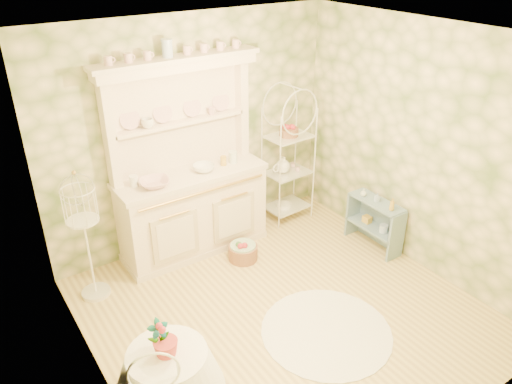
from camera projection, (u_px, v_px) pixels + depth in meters
floor at (283, 311)px, 5.08m from camera, size 3.60×3.60×0.00m
ceiling at (292, 38)px, 3.83m from camera, size 3.60×3.60×0.00m
wall_left at (87, 259)px, 3.56m from camera, size 3.60×3.60×0.00m
wall_right at (421, 150)px, 5.35m from camera, size 3.60×3.60×0.00m
wall_back at (193, 134)px, 5.78m from camera, size 3.60×3.60×0.00m
wall_front at (461, 304)px, 3.13m from camera, size 3.60×3.60×0.00m
kitchen_dresser at (190, 162)px, 5.57m from camera, size 1.87×0.61×2.29m
bakers_rack at (288, 159)px, 6.40m from camera, size 0.54×0.41×1.67m
side_shelf at (374, 225)px, 6.02m from camera, size 0.28×0.69×0.58m
birdcage_stand at (86, 240)px, 5.00m from camera, size 0.33×0.33×1.36m
floor_basket at (243, 252)px, 5.84m from camera, size 0.37×0.37×0.19m
lace_rug at (326, 331)px, 4.81m from camera, size 1.66×1.66×0.01m
bowl_floral at (155, 186)px, 5.33m from camera, size 0.38×0.38×0.08m
bowl_white at (204, 170)px, 5.67m from camera, size 0.31×0.31×0.08m
cup_left at (148, 125)px, 5.28m from camera, size 0.15×0.15×0.10m
cup_right at (212, 112)px, 5.66m from camera, size 0.12×0.12×0.09m
potted_geranium at (160, 339)px, 3.55m from camera, size 0.16×0.12×0.30m
bottle_amber at (392, 205)px, 5.64m from camera, size 0.07×0.07×0.15m
bottle_blue at (377, 199)px, 5.84m from camera, size 0.06×0.06×0.11m
bottle_glass at (363, 194)px, 5.96m from camera, size 0.08×0.08×0.10m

